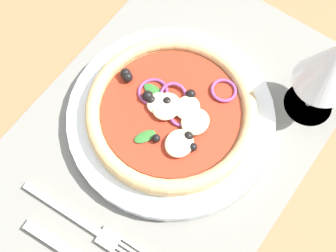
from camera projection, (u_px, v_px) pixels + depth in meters
ground_plane at (165, 143)px, 63.75cm from camera, size 190.00×140.00×2.40cm
placemat at (164, 139)px, 62.47cm from camera, size 51.77×34.02×0.40cm
plate at (171, 117)px, 62.62cm from camera, size 26.57×26.57×1.50cm
pizza at (171, 111)px, 60.90cm from camera, size 21.47×21.47×2.69cm
fork at (92, 228)px, 57.51cm from camera, size 2.70×18.06×0.44cm
wine_glass at (331, 66)px, 55.38cm from camera, size 7.20×7.20×14.90cm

